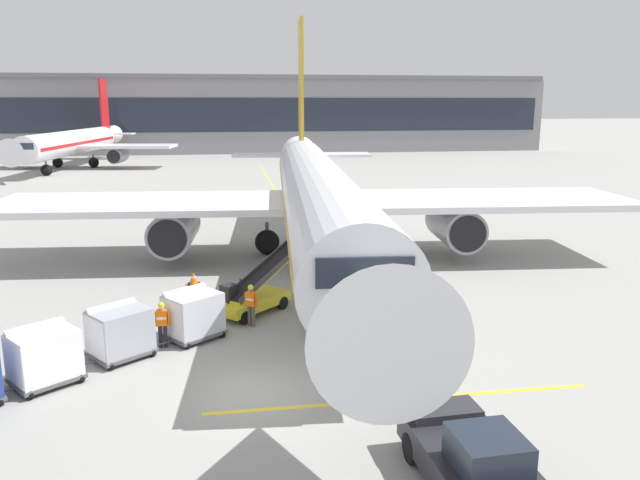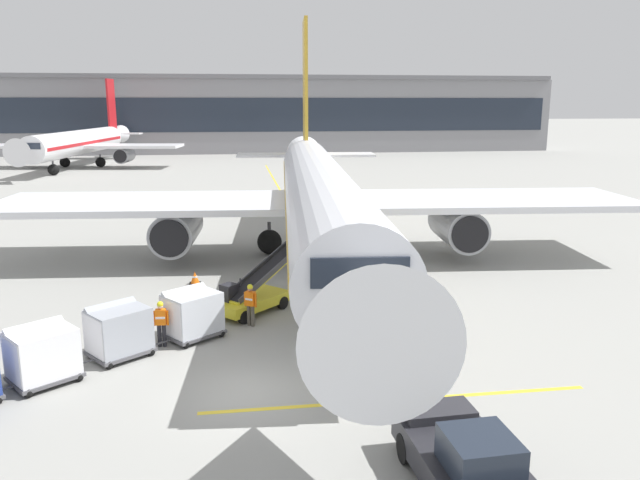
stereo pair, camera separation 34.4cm
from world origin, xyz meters
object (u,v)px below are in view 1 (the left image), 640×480
(parked_airplane, at_px, (316,193))
(belt_loader, at_px, (255,292))
(pushback_tug, at_px, (472,459))
(baggage_cart_third, at_px, (43,355))
(ground_crew_by_carts, at_px, (162,322))
(ground_crew_by_loader, at_px, (251,302))
(baggage_cart_second, at_px, (119,331))
(baggage_cart_lead, at_px, (192,313))
(safety_cone_engine_keepout, at_px, (194,278))
(distant_airplane, at_px, (72,143))

(parked_airplane, bearing_deg, belt_loader, -114.07)
(belt_loader, bearing_deg, pushback_tug, -72.54)
(parked_airplane, height_order, baggage_cart_third, parked_airplane)
(ground_crew_by_carts, bearing_deg, ground_crew_by_loader, 27.27)
(parked_airplane, height_order, ground_crew_by_carts, parked_airplane)
(belt_loader, bearing_deg, baggage_cart_second, -139.32)
(baggage_cart_lead, height_order, safety_cone_engine_keepout, baggage_cart_lead)
(baggage_cart_lead, xyz_separation_m, safety_cone_engine_keepout, (-0.29, 7.28, -0.69))
(belt_loader, relative_size, ground_crew_by_loader, 2.71)
(baggage_cart_third, height_order, ground_crew_by_loader, baggage_cart_third)
(baggage_cart_second, relative_size, distant_airplane, 0.07)
(baggage_cart_lead, relative_size, ground_crew_by_loader, 1.52)
(baggage_cart_lead, xyz_separation_m, baggage_cart_third, (-4.51, -3.27, 0.00))
(baggage_cart_lead, bearing_deg, parked_airplane, 61.04)
(distant_airplane, bearing_deg, parked_airplane, -65.00)
(baggage_cart_second, xyz_separation_m, safety_cone_engine_keepout, (2.16, 8.75, -0.69))
(belt_loader, distance_m, pushback_tug, 14.17)
(baggage_cart_third, distance_m, ground_crew_by_carts, 4.28)
(parked_airplane, bearing_deg, pushback_tug, -89.43)
(baggage_cart_second, height_order, ground_crew_by_loader, baggage_cart_second)
(belt_loader, bearing_deg, baggage_cart_lead, -131.93)
(parked_airplane, xyz_separation_m, belt_loader, (-4.03, -9.02, -2.89))
(baggage_cart_third, bearing_deg, baggage_cart_lead, 35.91)
(baggage_cart_second, bearing_deg, pushback_tug, -45.12)
(distant_airplane, bearing_deg, ground_crew_by_carts, -75.15)
(belt_loader, xyz_separation_m, baggage_cart_second, (-4.96, -4.27, 0.15))
(pushback_tug, relative_size, ground_crew_by_loader, 2.57)
(baggage_cart_third, bearing_deg, ground_crew_by_loader, 32.06)
(ground_crew_by_carts, bearing_deg, distant_airplane, 104.85)
(baggage_cart_second, relative_size, ground_crew_by_loader, 1.52)
(parked_airplane, xyz_separation_m, ground_crew_by_loader, (-4.28, -10.84, -2.74))
(ground_crew_by_loader, height_order, safety_cone_engine_keepout, ground_crew_by_loader)
(pushback_tug, distance_m, ground_crew_by_loader, 12.54)
(baggage_cart_lead, xyz_separation_m, pushback_tug, (6.76, -10.73, -0.17))
(parked_airplane, distance_m, baggage_cart_lead, 13.78)
(baggage_cart_second, xyz_separation_m, distant_airplane, (-16.34, 67.63, 2.36))
(parked_airplane, xyz_separation_m, baggage_cart_lead, (-6.54, -11.82, -2.74))
(parked_airplane, bearing_deg, ground_crew_by_carts, -121.19)
(belt_loader, height_order, baggage_cart_lead, belt_loader)
(baggage_cart_lead, xyz_separation_m, ground_crew_by_carts, (-1.06, -0.74, -0.00))
(pushback_tug, bearing_deg, belt_loader, 107.46)
(belt_loader, distance_m, baggage_cart_second, 6.55)
(pushback_tug, bearing_deg, baggage_cart_lead, 122.24)
(pushback_tug, height_order, distant_airplane, distant_airplane)
(baggage_cart_third, bearing_deg, pushback_tug, -33.49)
(baggage_cart_third, relative_size, pushback_tug, 0.59)
(pushback_tug, xyz_separation_m, ground_crew_by_loader, (-4.50, 11.70, 0.17))
(parked_airplane, bearing_deg, distant_airplane, 115.00)
(baggage_cart_third, xyz_separation_m, ground_crew_by_loader, (6.77, 4.24, -0.00))
(safety_cone_engine_keepout, bearing_deg, parked_airplane, 33.61)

